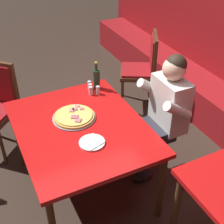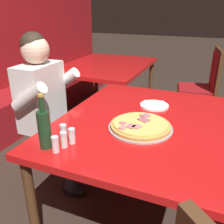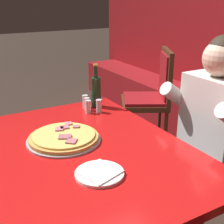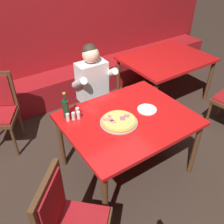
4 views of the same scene
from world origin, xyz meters
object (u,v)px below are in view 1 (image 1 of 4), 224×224
at_px(pizza, 74,116).
at_px(shaker_parmesan, 91,91).
at_px(shaker_black_pepper, 89,85).
at_px(shaker_red_pepper_flakes, 90,88).
at_px(diner_seated_blue_shirt, 161,112).
at_px(dining_chair_far_right, 144,66).
at_px(plate_white_paper, 92,142).
at_px(main_dining_table, 81,132).
at_px(shaker_oregano, 98,91).
at_px(beer_bottle, 97,79).

height_order(pizza, shaker_parmesan, shaker_parmesan).
bearing_deg(shaker_black_pepper, shaker_red_pepper_flakes, -13.40).
xyz_separation_m(shaker_black_pepper, diner_seated_blue_shirt, (0.61, 0.48, -0.10)).
bearing_deg(shaker_black_pepper, diner_seated_blue_shirt, 37.84).
distance_m(pizza, dining_chair_far_right, 1.60).
height_order(shaker_parmesan, diner_seated_blue_shirt, diner_seated_blue_shirt).
height_order(plate_white_paper, shaker_parmesan, shaker_parmesan).
distance_m(main_dining_table, pizza, 0.16).
height_order(shaker_black_pepper, shaker_parmesan, same).
height_order(shaker_black_pepper, dining_chair_far_right, dining_chair_far_right).
xyz_separation_m(plate_white_paper, shaker_parmesan, (-0.69, 0.28, 0.03)).
xyz_separation_m(shaker_red_pepper_flakes, diner_seated_blue_shirt, (0.56, 0.49, -0.10)).
bearing_deg(shaker_oregano, pizza, -51.41).
xyz_separation_m(shaker_red_pepper_flakes, dining_chair_far_right, (-0.57, 0.98, -0.22)).
distance_m(plate_white_paper, shaker_oregano, 0.75).
relative_size(shaker_black_pepper, dining_chair_far_right, 0.09).
bearing_deg(diner_seated_blue_shirt, shaker_parmesan, -134.94).
height_order(main_dining_table, plate_white_paper, plate_white_paper).
height_order(shaker_oregano, shaker_black_pepper, same).
relative_size(main_dining_table, shaker_parmesan, 15.32).
xyz_separation_m(main_dining_table, beer_bottle, (-0.52, 0.38, 0.18)).
height_order(shaker_parmesan, dining_chair_far_right, dining_chair_far_right).
xyz_separation_m(main_dining_table, diner_seated_blue_shirt, (0.07, 0.79, 0.02)).
relative_size(plate_white_paper, dining_chair_far_right, 0.21).
height_order(shaker_black_pepper, diner_seated_blue_shirt, diner_seated_blue_shirt).
bearing_deg(dining_chair_far_right, diner_seated_blue_shirt, -23.52).
bearing_deg(plate_white_paper, shaker_red_pepper_flakes, 158.28).
distance_m(shaker_red_pepper_flakes, shaker_oregano, 0.09).
xyz_separation_m(beer_bottle, diner_seated_blue_shirt, (0.59, 0.40, -0.17)).
height_order(diner_seated_blue_shirt, dining_chair_far_right, diner_seated_blue_shirt).
distance_m(beer_bottle, shaker_black_pepper, 0.10).
distance_m(shaker_red_pepper_flakes, shaker_parmesan, 0.05).
relative_size(shaker_black_pepper, shaker_parmesan, 1.00).
bearing_deg(beer_bottle, shaker_oregano, -18.08).
xyz_separation_m(pizza, plate_white_paper, (0.38, 0.01, -0.01)).
relative_size(pizza, plate_white_paper, 1.84).
relative_size(pizza, shaker_black_pepper, 4.49).
height_order(shaker_red_pepper_flakes, dining_chair_far_right, dining_chair_far_right).
height_order(main_dining_table, beer_bottle, beer_bottle).
bearing_deg(shaker_red_pepper_flakes, main_dining_table, -31.51).
distance_m(shaker_oregano, shaker_parmesan, 0.07).
distance_m(beer_bottle, shaker_oregano, 0.14).
xyz_separation_m(main_dining_table, shaker_parmesan, (-0.43, 0.28, 0.11)).
distance_m(beer_bottle, shaker_red_pepper_flakes, 0.12).
relative_size(plate_white_paper, shaker_oregano, 2.44).
relative_size(shaker_red_pepper_flakes, shaker_parmesan, 1.00).
xyz_separation_m(diner_seated_blue_shirt, dining_chair_far_right, (-1.13, 0.49, -0.13)).
bearing_deg(dining_chair_far_right, main_dining_table, -50.38).
height_order(plate_white_paper, shaker_red_pepper_flakes, shaker_red_pepper_flakes).
bearing_deg(shaker_parmesan, shaker_black_pepper, 164.49).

